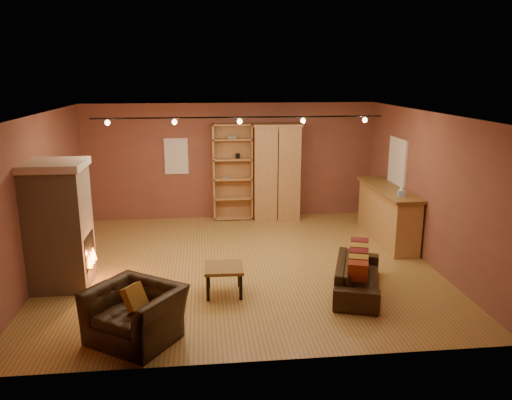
{
  "coord_description": "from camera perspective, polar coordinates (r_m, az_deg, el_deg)",
  "views": [
    {
      "loc": [
        -0.68,
        -8.73,
        3.48
      ],
      "look_at": [
        0.29,
        0.2,
        1.19
      ],
      "focal_mm": 35.0,
      "sensor_mm": 36.0,
      "label": 1
    }
  ],
  "objects": [
    {
      "name": "tissue_box",
      "position": [
        10.08,
        16.29,
        0.9
      ],
      "size": [
        0.14,
        0.14,
        0.22
      ],
      "rotation": [
        0.0,
        0.0,
        -0.21
      ],
      "color": "#8BB6DF",
      "rests_on": "bar_counter"
    },
    {
      "name": "left_wall",
      "position": [
        9.41,
        -23.48,
        0.32
      ],
      "size": [
        0.02,
        6.5,
        2.8
      ],
      "primitive_type": "cube",
      "color": "brown",
      "rests_on": "floor"
    },
    {
      "name": "back_wall",
      "position": [
        12.18,
        -2.93,
        4.44
      ],
      "size": [
        7.0,
        0.02,
        2.8
      ],
      "primitive_type": "cube",
      "color": "brown",
      "rests_on": "floor"
    },
    {
      "name": "armchair",
      "position": [
        6.95,
        -13.67,
        -11.6
      ],
      "size": [
        1.34,
        1.24,
        0.98
      ],
      "rotation": [
        0.0,
        0.0,
        -0.6
      ],
      "color": "black",
      "rests_on": "floor"
    },
    {
      "name": "bookcase",
      "position": [
        12.1,
        -2.71,
        3.35
      ],
      "size": [
        0.95,
        0.37,
        2.33
      ],
      "color": "tan",
      "rests_on": "floor"
    },
    {
      "name": "floor",
      "position": [
        9.43,
        -1.66,
        -7.38
      ],
      "size": [
        7.0,
        7.0,
        0.0
      ],
      "primitive_type": "plane",
      "color": "olive",
      "rests_on": "ground"
    },
    {
      "name": "right_window",
      "position": [
        11.1,
        15.87,
        4.26
      ],
      "size": [
        0.05,
        0.9,
        1.0
      ],
      "primitive_type": "cube",
      "color": "white",
      "rests_on": "right_wall"
    },
    {
      "name": "armoire",
      "position": [
        12.04,
        2.32,
        3.23
      ],
      "size": [
        1.15,
        0.65,
        2.33
      ],
      "color": "tan",
      "rests_on": "floor"
    },
    {
      "name": "loveseat",
      "position": [
        8.37,
        11.58,
        -7.85
      ],
      "size": [
        1.06,
        1.84,
        0.75
      ],
      "rotation": [
        0.0,
        0.0,
        1.24
      ],
      "color": "black",
      "rests_on": "floor"
    },
    {
      "name": "track_rail",
      "position": [
        8.99,
        -1.89,
        9.24
      ],
      "size": [
        5.2,
        0.09,
        0.13
      ],
      "color": "black",
      "rests_on": "ceiling"
    },
    {
      "name": "bar_counter",
      "position": [
        10.94,
        14.8,
        -1.53
      ],
      "size": [
        0.64,
        2.42,
        1.16
      ],
      "color": "tan",
      "rests_on": "floor"
    },
    {
      "name": "fireplace",
      "position": [
        8.81,
        -21.53,
        -2.68
      ],
      "size": [
        1.01,
        0.98,
        2.12
      ],
      "color": "tan",
      "rests_on": "floor"
    },
    {
      "name": "right_wall",
      "position": [
        9.9,
        18.92,
        1.38
      ],
      "size": [
        0.02,
        6.5,
        2.8
      ],
      "primitive_type": "cube",
      "color": "brown",
      "rests_on": "floor"
    },
    {
      "name": "coffee_table",
      "position": [
        8.13,
        -3.69,
        -8.02
      ],
      "size": [
        0.63,
        0.63,
        0.47
      ],
      "rotation": [
        0.0,
        0.0,
        -0.03
      ],
      "color": "olive",
      "rests_on": "floor"
    },
    {
      "name": "ceiling",
      "position": [
        8.79,
        -1.79,
        9.84
      ],
      "size": [
        7.0,
        7.0,
        0.0
      ],
      "primitive_type": "plane",
      "rotation": [
        3.14,
        0.0,
        0.0
      ],
      "color": "brown",
      "rests_on": "back_wall"
    },
    {
      "name": "back_window",
      "position": [
        12.13,
        -9.1,
        4.96
      ],
      "size": [
        0.56,
        0.04,
        0.86
      ],
      "primitive_type": "cube",
      "color": "white",
      "rests_on": "back_wall"
    }
  ]
}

